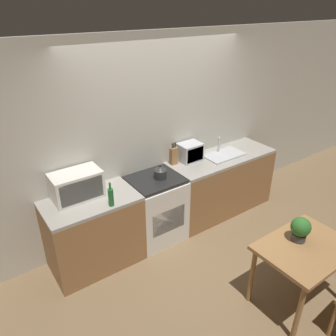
# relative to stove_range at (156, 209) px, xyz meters

# --- Properties ---
(ground_plane) EXTENTS (16.00, 16.00, 0.00)m
(ground_plane) POSITION_rel_stove_range_xyz_m (0.29, -0.68, -0.45)
(ground_plane) COLOR brown
(wall_back) EXTENTS (10.00, 0.06, 2.60)m
(wall_back) POSITION_rel_stove_range_xyz_m (0.29, 0.34, 0.85)
(wall_back) COLOR beige
(wall_back) RESTS_ON ground_plane
(counter_left_run) EXTENTS (1.06, 0.62, 0.90)m
(counter_left_run) POSITION_rel_stove_range_xyz_m (-0.87, 0.00, 0.00)
(counter_left_run) COLOR olive
(counter_left_run) RESTS_ON ground_plane
(counter_right_run) EXTENTS (1.65, 0.62, 0.90)m
(counter_right_run) POSITION_rel_stove_range_xyz_m (1.16, 0.00, 0.00)
(counter_right_run) COLOR olive
(counter_right_run) RESTS_ON ground_plane
(stove_range) EXTENTS (0.67, 0.62, 0.90)m
(stove_range) POSITION_rel_stove_range_xyz_m (0.00, 0.00, 0.00)
(stove_range) COLOR silver
(stove_range) RESTS_ON ground_plane
(kettle) EXTENTS (0.16, 0.16, 0.18)m
(kettle) POSITION_rel_stove_range_xyz_m (0.07, -0.02, 0.53)
(kettle) COLOR #2D2D2D
(kettle) RESTS_ON stove_range
(microwave) EXTENTS (0.55, 0.32, 0.32)m
(microwave) POSITION_rel_stove_range_xyz_m (-0.95, 0.13, 0.61)
(microwave) COLOR silver
(microwave) RESTS_ON counter_left_run
(bottle) EXTENTS (0.06, 0.06, 0.28)m
(bottle) POSITION_rel_stove_range_xyz_m (-0.72, -0.23, 0.56)
(bottle) COLOR #1E662D
(bottle) RESTS_ON counter_left_run
(knife_block) EXTENTS (0.10, 0.07, 0.31)m
(knife_block) POSITION_rel_stove_range_xyz_m (0.43, 0.20, 0.58)
(knife_block) COLOR #9E7042
(knife_block) RESTS_ON counter_right_run
(toaster_oven) EXTENTS (0.31, 0.25, 0.25)m
(toaster_oven) POSITION_rel_stove_range_xyz_m (0.69, 0.17, 0.58)
(toaster_oven) COLOR silver
(toaster_oven) RESTS_ON counter_right_run
(sink_basin) EXTENTS (0.59, 0.34, 0.24)m
(sink_basin) POSITION_rel_stove_range_xyz_m (1.19, 0.01, 0.47)
(sink_basin) COLOR silver
(sink_basin) RESTS_ON counter_right_run
(dining_table) EXTENTS (0.93, 0.68, 0.73)m
(dining_table) POSITION_rel_stove_range_xyz_m (0.63, -1.76, 0.19)
(dining_table) COLOR #9E7042
(dining_table) RESTS_ON ground_plane
(potted_plant) EXTENTS (0.20, 0.20, 0.26)m
(potted_plant) POSITION_rel_stove_range_xyz_m (0.64, -1.66, 0.43)
(potted_plant) COLOR #424247
(potted_plant) RESTS_ON dining_table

